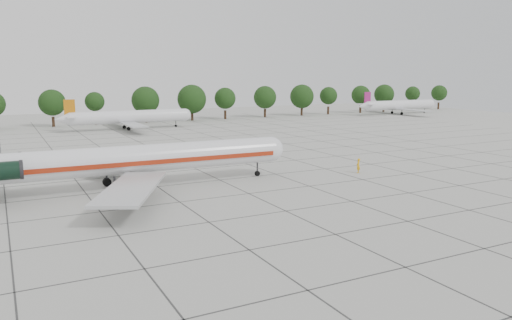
% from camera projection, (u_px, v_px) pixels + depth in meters
% --- Properties ---
extents(ground, '(260.00, 260.00, 0.00)m').
position_uv_depth(ground, '(249.00, 194.00, 55.21)').
color(ground, '#B1B1AA').
rests_on(ground, ground).
extents(apron_joints, '(170.00, 170.00, 0.02)m').
position_uv_depth(apron_joints, '(200.00, 170.00, 68.31)').
color(apron_joints, '#383838').
rests_on(apron_joints, ground).
extents(main_airliner, '(41.65, 32.72, 9.76)m').
position_uv_depth(main_airliner, '(115.00, 160.00, 56.29)').
color(main_airliner, silver).
rests_on(main_airliner, ground).
extents(ground_crew, '(0.85, 0.81, 1.95)m').
position_uv_depth(ground_crew, '(358.00, 166.00, 66.56)').
color(ground_crew, '#F3AD0E').
rests_on(ground_crew, ground).
extents(bg_airliner_c, '(28.24, 27.20, 7.40)m').
position_uv_depth(bg_airliner_c, '(129.00, 117.00, 117.85)').
color(bg_airliner_c, silver).
rests_on(bg_airliner_c, ground).
extents(bg_airliner_e, '(28.24, 27.20, 7.40)m').
position_uv_depth(bg_airliner_e, '(399.00, 105.00, 162.16)').
color(bg_airliner_e, silver).
rests_on(bg_airliner_e, ground).
extents(tree_line, '(249.86, 8.44, 10.22)m').
position_uv_depth(tree_line, '(52.00, 103.00, 123.13)').
color(tree_line, '#332114').
rests_on(tree_line, ground).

